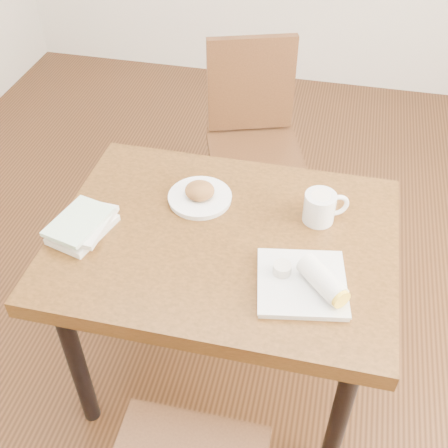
% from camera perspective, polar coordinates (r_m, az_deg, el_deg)
% --- Properties ---
extents(ground, '(4.00, 5.00, 0.01)m').
position_cam_1_polar(ground, '(2.38, -0.00, -14.45)').
color(ground, '#472814').
rests_on(ground, ground).
extents(table, '(1.09, 0.82, 0.75)m').
position_cam_1_polar(table, '(1.85, -0.00, -3.16)').
color(table, brown).
rests_on(table, ground).
extents(chair_far, '(0.53, 0.53, 0.95)m').
position_cam_1_polar(chair_far, '(2.64, 2.97, 9.41)').
color(chair_far, '#482A14').
rests_on(chair_far, ground).
extents(plate_scone, '(0.22, 0.22, 0.07)m').
position_cam_1_polar(plate_scone, '(1.91, -2.47, 2.95)').
color(plate_scone, white).
rests_on(plate_scone, table).
extents(coffee_mug, '(0.15, 0.10, 0.10)m').
position_cam_1_polar(coffee_mug, '(1.84, 9.82, 1.74)').
color(coffee_mug, white).
rests_on(coffee_mug, table).
extents(plate_burrito, '(0.30, 0.30, 0.09)m').
position_cam_1_polar(plate_burrito, '(1.64, 8.53, -5.85)').
color(plate_burrito, white).
rests_on(plate_burrito, table).
extents(book_stack, '(0.19, 0.24, 0.06)m').
position_cam_1_polar(book_stack, '(1.84, -14.15, -0.13)').
color(book_stack, white).
rests_on(book_stack, table).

